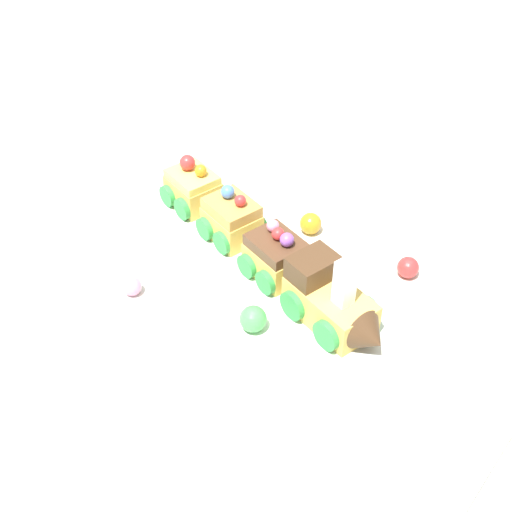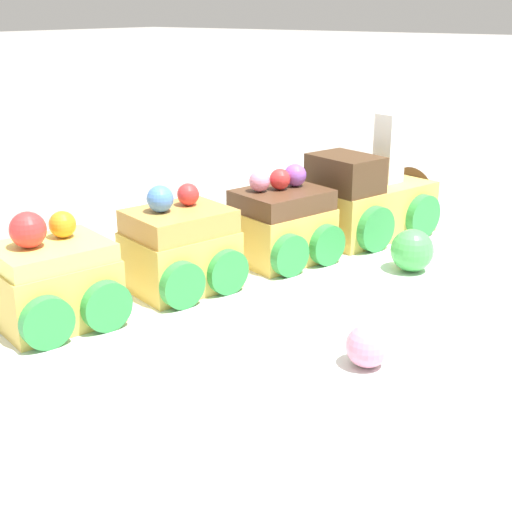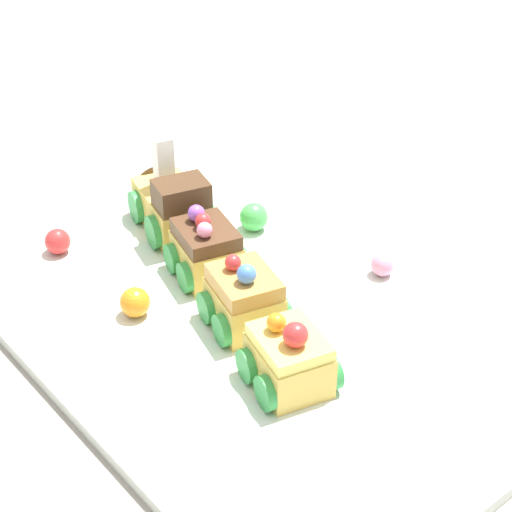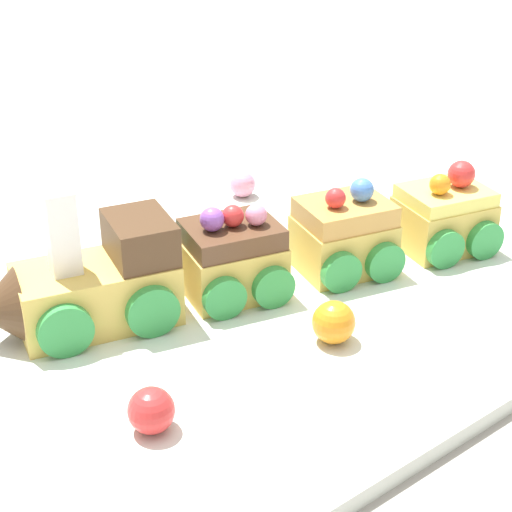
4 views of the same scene
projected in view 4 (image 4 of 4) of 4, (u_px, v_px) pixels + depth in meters
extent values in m
plane|color=gray|center=(246.00, 292.00, 0.64)|extent=(10.00, 10.00, 0.00)
cube|color=silver|center=(246.00, 286.00, 0.64)|extent=(0.69, 0.43, 0.01)
cube|color=#E0BC56|center=(97.00, 294.00, 0.57)|extent=(0.12, 0.08, 0.04)
cube|color=#4C331E|center=(140.00, 238.00, 0.57)|extent=(0.05, 0.06, 0.03)
cube|color=white|center=(65.00, 258.00, 0.55)|extent=(0.02, 0.02, 0.02)
cube|color=white|center=(62.00, 232.00, 0.54)|extent=(0.02, 0.02, 0.02)
cube|color=white|center=(59.00, 205.00, 0.53)|extent=(0.02, 0.02, 0.02)
cylinder|color=green|center=(45.00, 286.00, 0.59)|extent=(0.04, 0.02, 0.04)
cylinder|color=green|center=(66.00, 331.00, 0.54)|extent=(0.04, 0.02, 0.04)
cylinder|color=green|center=(125.00, 270.00, 0.61)|extent=(0.04, 0.02, 0.04)
cylinder|color=green|center=(153.00, 312.00, 0.56)|extent=(0.04, 0.02, 0.04)
cube|color=#E0BC56|center=(232.00, 268.00, 0.61)|extent=(0.08, 0.07, 0.04)
cube|color=brown|center=(232.00, 234.00, 0.60)|extent=(0.07, 0.07, 0.01)
sphere|color=pink|center=(256.00, 215.00, 0.59)|extent=(0.02, 0.02, 0.02)
sphere|color=red|center=(233.00, 216.00, 0.59)|extent=(0.02, 0.02, 0.02)
sphere|color=#9956C6|center=(212.00, 219.00, 0.58)|extent=(0.02, 0.02, 0.02)
cylinder|color=green|center=(193.00, 260.00, 0.63)|extent=(0.03, 0.01, 0.03)
cylinder|color=green|center=(225.00, 298.00, 0.58)|extent=(0.03, 0.01, 0.03)
cylinder|color=green|center=(239.00, 251.00, 0.64)|extent=(0.03, 0.01, 0.03)
cylinder|color=green|center=(274.00, 287.00, 0.59)|extent=(0.03, 0.01, 0.03)
cube|color=#E0BC56|center=(343.00, 245.00, 0.64)|extent=(0.08, 0.07, 0.04)
cube|color=#CC9347|center=(345.00, 212.00, 0.63)|extent=(0.07, 0.07, 0.02)
sphere|color=#4C84E0|center=(362.00, 190.00, 0.62)|extent=(0.02, 0.02, 0.02)
sphere|color=red|center=(335.00, 198.00, 0.61)|extent=(0.02, 0.02, 0.01)
cylinder|color=green|center=(303.00, 238.00, 0.66)|extent=(0.03, 0.01, 0.03)
cylinder|color=green|center=(341.00, 272.00, 0.61)|extent=(0.03, 0.01, 0.03)
cylinder|color=green|center=(344.00, 230.00, 0.67)|extent=(0.03, 0.01, 0.03)
cylinder|color=green|center=(385.00, 263.00, 0.62)|extent=(0.03, 0.01, 0.03)
cube|color=#E0BC56|center=(443.00, 224.00, 0.67)|extent=(0.08, 0.07, 0.04)
cube|color=#EFE066|center=(446.00, 195.00, 0.66)|extent=(0.07, 0.07, 0.01)
sphere|color=red|center=(461.00, 174.00, 0.66)|extent=(0.03, 0.03, 0.02)
sphere|color=orange|center=(440.00, 184.00, 0.65)|extent=(0.02, 0.02, 0.02)
cylinder|color=green|center=(401.00, 218.00, 0.69)|extent=(0.03, 0.01, 0.03)
cylinder|color=green|center=(445.00, 249.00, 0.64)|extent=(0.03, 0.01, 0.03)
cylinder|color=green|center=(439.00, 211.00, 0.71)|extent=(0.03, 0.01, 0.03)
cylinder|color=green|center=(485.00, 240.00, 0.66)|extent=(0.03, 0.01, 0.03)
sphere|color=orange|center=(334.00, 322.00, 0.55)|extent=(0.03, 0.03, 0.03)
sphere|color=pink|center=(243.00, 184.00, 0.77)|extent=(0.02, 0.02, 0.02)
sphere|color=#4CBC56|center=(124.00, 243.00, 0.65)|extent=(0.03, 0.03, 0.03)
sphere|color=red|center=(151.00, 410.00, 0.47)|extent=(0.03, 0.03, 0.03)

